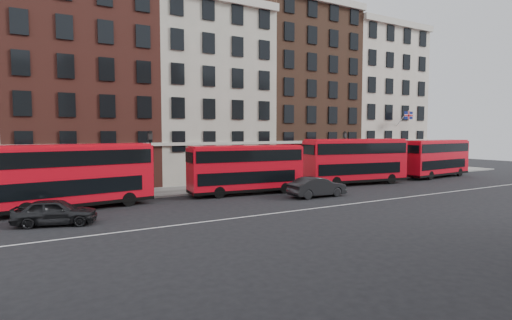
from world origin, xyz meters
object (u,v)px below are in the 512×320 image
bus_a (72,175)px  car_front (317,187)px  bus_b (246,168)px  bus_d (436,157)px  car_rear (55,212)px  traffic_light (410,156)px  bus_c (355,160)px

bus_a → car_front: bearing=-21.0°
bus_b → car_front: 6.25m
bus_b → bus_a: bearing=-174.6°
bus_a → bus_d: bearing=-7.9°
bus_d → car_front: bearing=-174.4°
bus_b → car_rear: 15.69m
bus_b → car_front: (4.39, -4.21, -1.43)m
bus_b → car_front: bus_b is taller
bus_b → traffic_light: size_ratio=3.11×
car_rear → car_front: 19.35m
bus_a → car_rear: bus_a is taller
bus_a → car_front: size_ratio=2.18×
bus_d → traffic_light: (-1.56, 2.46, 0.08)m
car_rear → bus_a: bearing=1.1°
bus_c → bus_a: bearing=-172.3°
bus_b → traffic_light: (24.03, 2.45, 0.19)m
bus_d → car_rear: bearing=-179.3°
traffic_light → car_front: bearing=-161.3°
car_front → traffic_light: 20.80m
bus_a → car_front: 18.54m
bus_c → car_front: bus_c is taller
bus_d → traffic_light: bus_d is taller
bus_b → bus_c: 12.73m
car_front → bus_b: bearing=47.2°
car_rear → car_front: car_front is taller
traffic_light → bus_b: bearing=-174.2°
bus_b → car_rear: size_ratio=2.27×
bus_c → bus_d: bearing=7.6°
bus_d → car_rear: (-40.55, -4.50, -1.60)m
car_front → bus_d: bearing=-77.7°
bus_a → bus_c: 26.33m
bus_a → bus_b: (13.59, 0.01, -0.16)m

